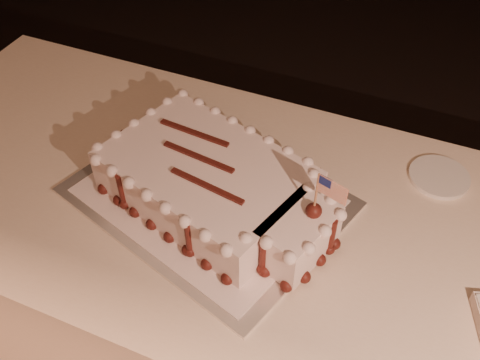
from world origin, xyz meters
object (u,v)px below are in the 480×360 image
at_px(banquet_table, 335,330).
at_px(side_plate, 439,177).
at_px(cake_board, 208,197).
at_px(sheet_cake, 217,186).

distance_m(banquet_table, side_plate, 0.48).
relative_size(cake_board, sheet_cake, 1.01).
bearing_deg(sheet_cake, side_plate, 32.01).
relative_size(banquet_table, sheet_cake, 4.19).
xyz_separation_m(banquet_table, side_plate, (0.13, 0.26, 0.38)).
relative_size(sheet_cake, side_plate, 4.04).
relative_size(banquet_table, cake_board, 4.16).
distance_m(cake_board, sheet_cake, 0.07).
xyz_separation_m(cake_board, side_plate, (0.48, 0.27, 0.00)).
relative_size(cake_board, side_plate, 4.07).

